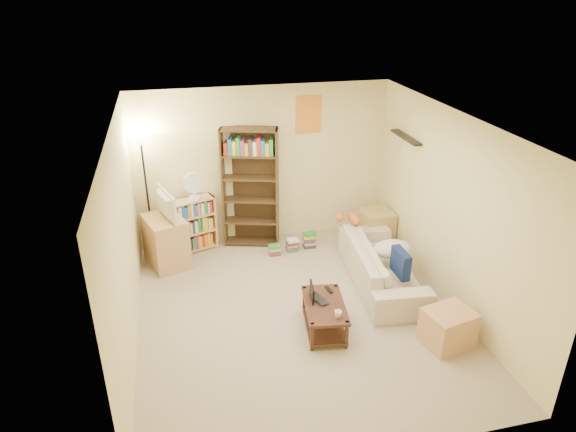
{
  "coord_description": "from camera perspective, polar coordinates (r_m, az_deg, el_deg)",
  "views": [
    {
      "loc": [
        -1.37,
        -5.29,
        3.95
      ],
      "look_at": [
        0.05,
        0.74,
        1.05
      ],
      "focal_mm": 32.0,
      "sensor_mm": 36.0,
      "label": 1
    }
  ],
  "objects": [
    {
      "name": "sofa",
      "position": [
        7.32,
        10.39,
        -5.32
      ],
      "size": [
        2.16,
        1.17,
        0.59
      ],
      "primitive_type": "imported",
      "rotation": [
        0.0,
        0.0,
        1.47
      ],
      "color": "beige",
      "rests_on": "ground"
    },
    {
      "name": "desk_fan",
      "position": [
        7.83,
        -10.46,
        3.36
      ],
      "size": [
        0.31,
        0.17,
        0.44
      ],
      "color": "silver",
      "rests_on": "short_bookshelf"
    },
    {
      "name": "tabby_cat",
      "position": [
        7.74,
        7.07,
        -0.22
      ],
      "size": [
        0.47,
        0.2,
        0.16
      ],
      "color": "#C56429",
      "rests_on": "sofa"
    },
    {
      "name": "television",
      "position": [
        7.59,
        -13.83,
        1.17
      ],
      "size": [
        0.78,
        0.52,
        0.42
      ],
      "primitive_type": "imported",
      "rotation": [
        0.0,
        0.0,
        1.89
      ],
      "color": "black",
      "rests_on": "tv_stand"
    },
    {
      "name": "mug",
      "position": [
        6.04,
        5.57,
        -10.8
      ],
      "size": [
        0.12,
        0.12,
        0.08
      ],
      "primitive_type": "imported",
      "rotation": [
        0.0,
        0.0,
        0.21
      ],
      "color": "white",
      "rests_on": "coffee_table"
    },
    {
      "name": "laptop",
      "position": [
        6.35,
        3.77,
        -9.08
      ],
      "size": [
        0.4,
        0.35,
        0.02
      ],
      "primitive_type": "imported",
      "rotation": [
        0.0,
        0.0,
        1.86
      ],
      "color": "black",
      "rests_on": "coffee_table"
    },
    {
      "name": "book_stacks",
      "position": [
        8.13,
        0.71,
        -3.15
      ],
      "size": [
        0.8,
        0.28,
        0.24
      ],
      "color": "red",
      "rests_on": "ground"
    },
    {
      "name": "side_table",
      "position": [
        8.42,
        9.76,
        -1.19
      ],
      "size": [
        0.51,
        0.51,
        0.55
      ],
      "primitive_type": "cube",
      "rotation": [
        0.0,
        0.0,
        0.08
      ],
      "color": "tan",
      "rests_on": "ground"
    },
    {
      "name": "short_bookshelf",
      "position": [
        8.14,
        -10.46,
        -0.95
      ],
      "size": [
        0.73,
        0.47,
        0.87
      ],
      "rotation": [
        0.0,
        0.0,
        0.32
      ],
      "color": "tan",
      "rests_on": "ground"
    },
    {
      "name": "floor_lamp",
      "position": [
        7.74,
        -15.8,
        5.83
      ],
      "size": [
        0.32,
        0.32,
        1.91
      ],
      "color": "black",
      "rests_on": "ground"
    },
    {
      "name": "room",
      "position": [
        5.94,
        1.23,
        2.04
      ],
      "size": [
        4.5,
        4.54,
        2.52
      ],
      "color": "tan",
      "rests_on": "ground"
    },
    {
      "name": "laptop_screen",
      "position": [
        6.28,
        2.67,
        -8.38
      ],
      "size": [
        0.05,
        0.28,
        0.19
      ],
      "primitive_type": "cube",
      "rotation": [
        0.0,
        0.0,
        -0.14
      ],
      "color": "white",
      "rests_on": "laptop"
    },
    {
      "name": "end_cabinet",
      "position": [
        6.42,
        17.34,
        -11.76
      ],
      "size": [
        0.62,
        0.55,
        0.45
      ],
      "primitive_type": "cube",
      "rotation": [
        0.0,
        0.0,
        0.22
      ],
      "color": "tan",
      "rests_on": "ground"
    },
    {
      "name": "tv_remote",
      "position": [
        6.51,
        4.55,
        -8.16
      ],
      "size": [
        0.07,
        0.16,
        0.02
      ],
      "primitive_type": "cube",
      "rotation": [
        0.0,
        0.0,
        0.16
      ],
      "color": "black",
      "rests_on": "coffee_table"
    },
    {
      "name": "coffee_table",
      "position": [
        6.35,
        4.07,
        -10.74
      ],
      "size": [
        0.59,
        0.91,
        0.38
      ],
      "rotation": [
        0.0,
        0.0,
        -0.14
      ],
      "color": "#49271C",
      "rests_on": "ground"
    },
    {
      "name": "cream_blanket",
      "position": [
        7.3,
        11.49,
        -3.61
      ],
      "size": [
        0.54,
        0.39,
        0.23
      ],
      "primitive_type": "ellipsoid",
      "color": "beige",
      "rests_on": "sofa"
    },
    {
      "name": "navy_pillow",
      "position": [
        6.87,
        12.41,
        -5.12
      ],
      "size": [
        0.12,
        0.39,
        0.35
      ],
      "primitive_type": "cube",
      "rotation": [
        0.0,
        0.0,
        1.57
      ],
      "color": "#12214F",
      "rests_on": "sofa"
    },
    {
      "name": "tall_bookshelf",
      "position": [
        7.98,
        -4.21,
        3.43
      ],
      "size": [
        0.91,
        0.52,
        1.92
      ],
      "rotation": [
        0.0,
        0.0,
        -0.28
      ],
      "color": "#3E2B18",
      "rests_on": "ground"
    },
    {
      "name": "tv_stand",
      "position": [
        7.84,
        -13.39,
        -2.76
      ],
      "size": [
        0.7,
        0.83,
        0.76
      ],
      "primitive_type": "cube",
      "rotation": [
        0.0,
        0.0,
        0.32
      ],
      "color": "tan",
      "rests_on": "ground"
    }
  ]
}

